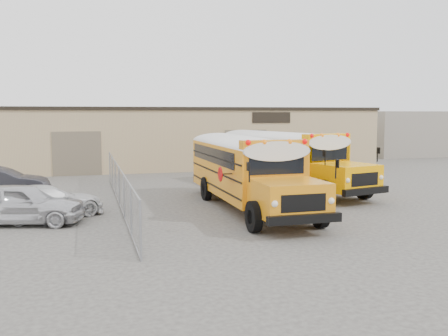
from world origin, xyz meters
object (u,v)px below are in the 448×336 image
object	(u,v)px
tarp_bundle	(299,193)
car_dark	(0,183)
car_white	(46,202)
car_silver	(22,204)
school_bus_right	(227,148)
school_bus_left	(209,154)

from	to	relation	value
tarp_bundle	car_dark	world-z (taller)	tarp_bundle
car_white	car_dark	distance (m)	6.28
car_white	car_silver	bearing A→B (deg)	114.31
car_silver	car_white	world-z (taller)	car_silver
car_silver	car_dark	world-z (taller)	car_silver
car_white	school_bus_right	bearing A→B (deg)	-67.88
car_silver	tarp_bundle	bearing A→B (deg)	-79.29
tarp_bundle	car_dark	size ratio (longest dim) A/B	0.34
car_white	school_bus_left	bearing A→B (deg)	-75.19
school_bus_left	school_bus_right	size ratio (longest dim) A/B	0.97
school_bus_right	car_silver	bearing A→B (deg)	-133.76
school_bus_left	car_white	xyz separation A→B (m)	(-8.48, -6.81, -1.20)
tarp_bundle	car_white	world-z (taller)	tarp_bundle
school_bus_right	car_white	distance (m)	15.60
school_bus_left	car_silver	world-z (taller)	school_bus_left
car_white	car_dark	size ratio (longest dim) A/B	1.00
car_white	car_dark	xyz separation A→B (m)	(-2.58, 5.72, 0.09)
car_white	car_dark	bearing A→B (deg)	0.31
school_bus_right	tarp_bundle	bearing A→B (deg)	-91.93
tarp_bundle	car_white	xyz separation A→B (m)	(-10.36, 1.55, -0.13)
school_bus_left	school_bus_right	xyz separation A→B (m)	(2.31, 4.39, -0.00)
school_bus_left	car_dark	world-z (taller)	school_bus_left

